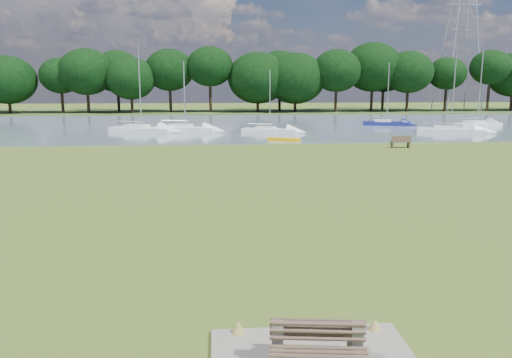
{
  "coord_description": "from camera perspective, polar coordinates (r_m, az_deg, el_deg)",
  "views": [
    {
      "loc": [
        -1.91,
        -22.92,
        5.66
      ],
      "look_at": [
        -0.27,
        -2.0,
        1.53
      ],
      "focal_mm": 35.0,
      "sensor_mm": 36.0,
      "label": 1
    }
  ],
  "objects": [
    {
      "name": "kayak",
      "position": [
        47.66,
        3.22,
        4.53
      ],
      "size": [
        3.16,
        1.87,
        0.31
      ],
      "primitive_type": "cube",
      "rotation": [
        0.0,
        0.0,
        -0.4
      ],
      "color": "#EBB806",
      "rests_on": "river"
    },
    {
      "name": "far_bank",
      "position": [
        95.11,
        -3.34,
        7.69
      ],
      "size": [
        220.0,
        20.0,
        0.4
      ],
      "primitive_type": "cube",
      "color": "#4C6626",
      "rests_on": "ground"
    },
    {
      "name": "sailboat_2",
      "position": [
        57.47,
        -13.02,
        5.72
      ],
      "size": [
        7.57,
        4.65,
        9.42
      ],
      "rotation": [
        0.0,
        0.0,
        -0.38
      ],
      "color": "white",
      "rests_on": "river"
    },
    {
      "name": "pylon",
      "position": [
        104.49,
        22.66,
        18.08
      ],
      "size": [
        6.78,
        4.75,
        31.73
      ],
      "color": "#989EA9",
      "rests_on": "far_bank"
    },
    {
      "name": "bench_pair",
      "position": [
        10.47,
        6.97,
        -18.38
      ],
      "size": [
        2.0,
        1.33,
        1.01
      ],
      "rotation": [
        0.0,
        0.0,
        -0.12
      ],
      "color": "gray",
      "rests_on": "concrete_pad"
    },
    {
      "name": "ground",
      "position": [
        23.69,
        0.28,
        -2.7
      ],
      "size": [
        220.0,
        220.0,
        0.0
      ],
      "primitive_type": "plane",
      "color": "olive"
    },
    {
      "name": "sailboat_6",
      "position": [
        68.03,
        23.92,
        5.85
      ],
      "size": [
        7.05,
        4.19,
        9.21
      ],
      "rotation": [
        0.0,
        0.0,
        0.36
      ],
      "color": "white",
      "rests_on": "river"
    },
    {
      "name": "sailboat_3",
      "position": [
        59.49,
        21.3,
        5.36
      ],
      "size": [
        7.26,
        4.69,
        8.59
      ],
      "rotation": [
        0.0,
        0.0,
        -0.42
      ],
      "color": "white",
      "rests_on": "river"
    },
    {
      "name": "riverbank_bench",
      "position": [
        44.73,
        16.21,
        4.1
      ],
      "size": [
        1.72,
        0.55,
        1.06
      ],
      "rotation": [
        0.0,
        0.0,
        0.02
      ],
      "color": "brown",
      "rests_on": "ground"
    },
    {
      "name": "sailboat_0",
      "position": [
        55.53,
        1.51,
        5.72
      ],
      "size": [
        6.38,
        3.73,
        6.82
      ],
      "rotation": [
        0.0,
        0.0,
        -0.35
      ],
      "color": "white",
      "rests_on": "river"
    },
    {
      "name": "sailboat_5",
      "position": [
        66.85,
        14.63,
        6.33
      ],
      "size": [
        6.12,
        3.12,
        7.91
      ],
      "rotation": [
        0.0,
        0.0,
        -0.26
      ],
      "color": "navy",
      "rests_on": "river"
    },
    {
      "name": "sailboat_1",
      "position": [
        56.81,
        -8.17,
        5.86
      ],
      "size": [
        7.18,
        3.82,
        7.78
      ],
      "rotation": [
        0.0,
        0.0,
        -0.29
      ],
      "color": "white",
      "rests_on": "river"
    },
    {
      "name": "river",
      "position": [
        65.2,
        -2.79,
        6.13
      ],
      "size": [
        220.0,
        40.0,
        0.1
      ],
      "primitive_type": "cube",
      "color": "slate",
      "rests_on": "ground"
    },
    {
      "name": "tree_line",
      "position": [
        90.99,
        -2.56,
        11.98
      ],
      "size": [
        146.13,
        9.75,
        11.8
      ],
      "color": "black",
      "rests_on": "far_bank"
    }
  ]
}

